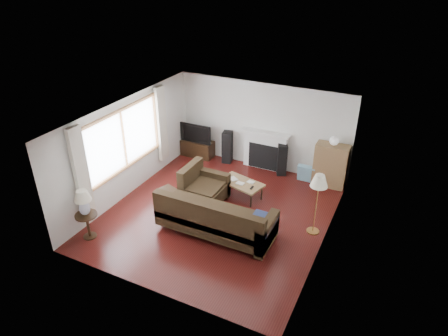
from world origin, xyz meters
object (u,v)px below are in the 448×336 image
at_px(bookshelf, 331,165).
at_px(side_table, 88,226).
at_px(sectional_sofa, 216,216).
at_px(floor_lamp, 316,204).
at_px(coffee_table, 241,189).
at_px(tv_stand, 198,148).

height_order(bookshelf, side_table, bookshelf).
distance_m(sectional_sofa, floor_lamp, 2.19).
bearing_deg(floor_lamp, coffee_table, 162.86).
bearing_deg(tv_stand, side_table, -92.20).
bearing_deg(side_table, coffee_table, 51.98).
height_order(sectional_sofa, coffee_table, sectional_sofa).
xyz_separation_m(tv_stand, side_table, (-0.17, -4.53, 0.05)).
relative_size(bookshelf, floor_lamp, 0.81).
xyz_separation_m(tv_stand, sectional_sofa, (2.26, -3.17, 0.21)).
height_order(tv_stand, side_table, side_table).
bearing_deg(side_table, bookshelf, 47.34).
xyz_separation_m(sectional_sofa, coffee_table, (-0.11, 1.62, -0.24)).
distance_m(sectional_sofa, side_table, 2.79).
distance_m(tv_stand, side_table, 4.53).
relative_size(tv_stand, floor_lamp, 0.68).
height_order(bookshelf, floor_lamp, floor_lamp).
relative_size(tv_stand, coffee_table, 0.90).
height_order(tv_stand, bookshelf, bookshelf).
distance_m(floor_lamp, side_table, 4.98).
distance_m(tv_stand, coffee_table, 2.65).
relative_size(tv_stand, sectional_sofa, 0.35).
bearing_deg(coffee_table, floor_lamp, -3.36).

